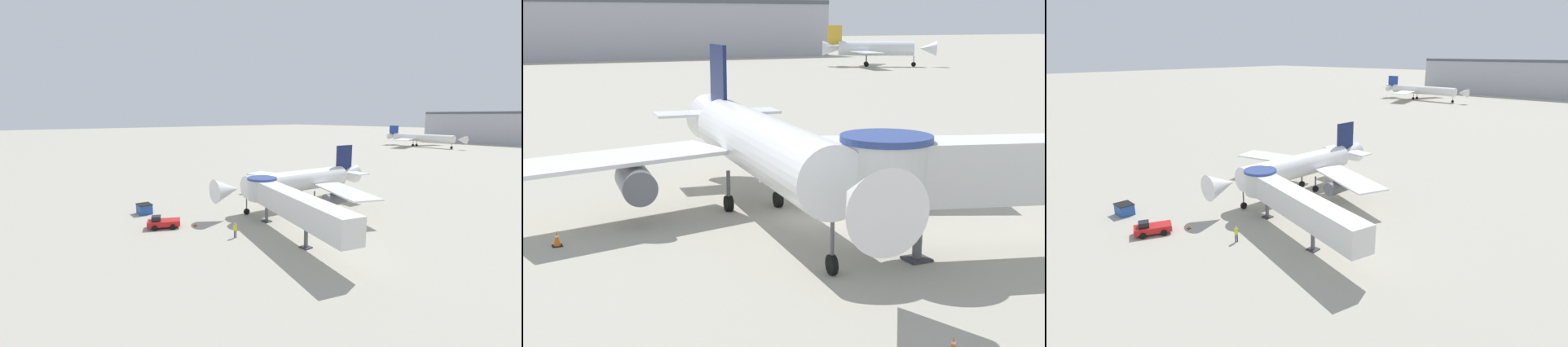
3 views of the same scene
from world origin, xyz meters
TOP-DOWN VIEW (x-y plane):
  - ground_plane at (0.00, 0.00)m, footprint 800.00×800.00m
  - main_airplane at (-1.98, 1.63)m, footprint 28.49×27.74m
  - jet_bridge at (7.08, -9.96)m, footprint 21.53×8.86m
  - traffic_cone_near_nose at (-3.03, -16.73)m, footprint 0.39×0.39m
  - traffic_cone_port_wing at (-13.16, 0.76)m, footprint 0.48×0.48m
  - background_jet_gold_tail at (73.74, 112.43)m, footprint 24.69×24.20m
  - terminal_building at (14.57, 175.00)m, footprint 149.28×23.48m

SIDE VIEW (x-z plane):
  - ground_plane at x=0.00m, z-range 0.00..0.00m
  - traffic_cone_near_nose at x=-3.03m, z-range -0.02..0.63m
  - traffic_cone_port_wing at x=-13.16m, z-range -0.02..0.78m
  - main_airplane at x=-1.98m, z-range -0.69..8.47m
  - jet_bridge at x=7.08m, z-range 1.23..7.05m
  - background_jet_gold_tail at x=73.74m, z-range -0.55..8.94m
  - terminal_building at x=14.57m, z-range 0.01..16.50m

